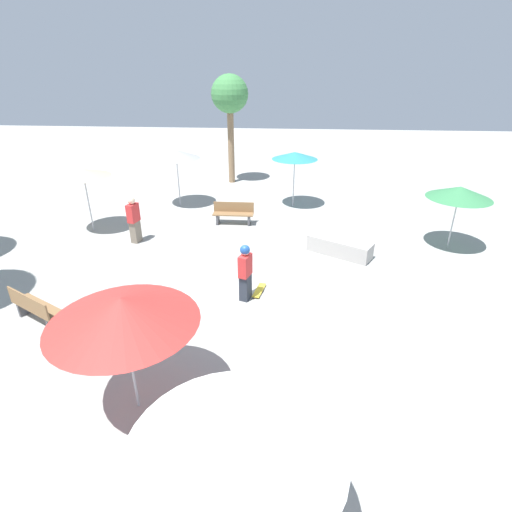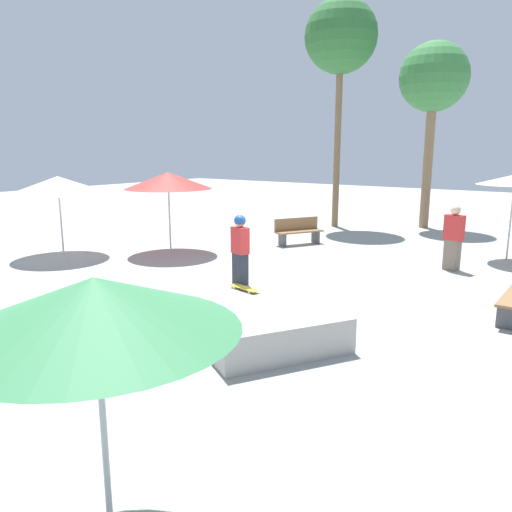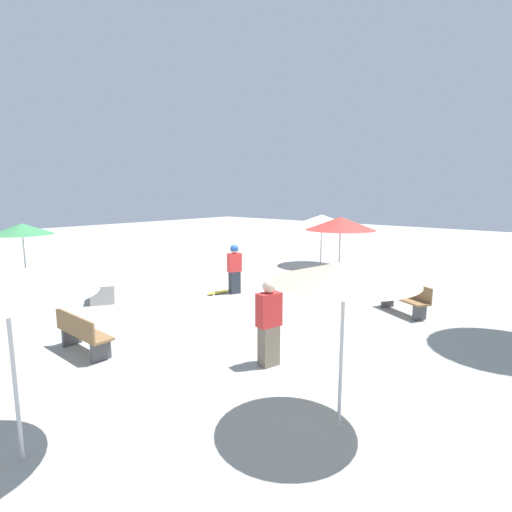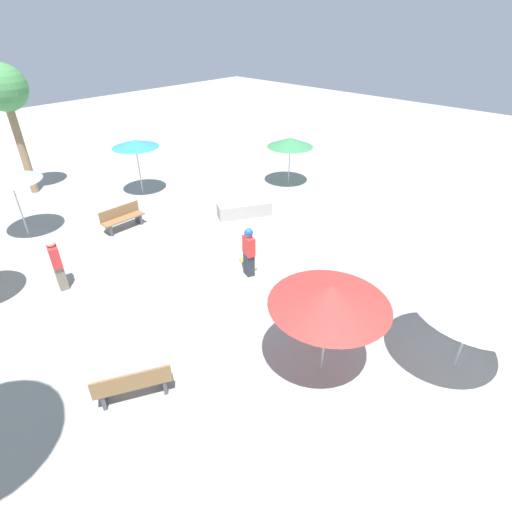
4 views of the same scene
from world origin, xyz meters
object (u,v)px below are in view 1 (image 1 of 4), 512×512
object	(u,v)px
shade_umbrella_white	(234,435)
bystander_watching	(134,220)
skater_main	(245,271)
shade_umbrella_teal	(295,156)
shade_umbrella_red	(122,310)
shade_umbrella_green	(460,192)
skateboard	(259,290)
shade_umbrella_grey	(176,154)
bench_far	(36,308)
shade_umbrella_tan	(83,173)
concrete_ledge	(340,247)
bench_near	(233,213)
palm_tree_center_right	(230,97)

from	to	relation	value
shade_umbrella_white	bystander_watching	world-z (taller)	shade_umbrella_white
skater_main	shade_umbrella_teal	xyz separation A→B (m)	(-1.31, -7.94, 1.37)
shade_umbrella_teal	shade_umbrella_red	size ratio (longest dim) A/B	0.94
shade_umbrella_green	bystander_watching	world-z (taller)	shade_umbrella_green
skateboard	bystander_watching	world-z (taller)	bystander_watching
shade_umbrella_grey	bystander_watching	size ratio (longest dim) A/B	1.47
shade_umbrella_white	shade_umbrella_grey	bearing A→B (deg)	-72.73
bench_far	shade_umbrella_tan	bearing A→B (deg)	130.74
shade_umbrella_teal	bystander_watching	bearing A→B (deg)	38.31
bench_far	shade_umbrella_grey	world-z (taller)	shade_umbrella_grey
shade_umbrella_white	concrete_ledge	bearing A→B (deg)	-104.20
skateboard	shade_umbrella_teal	distance (m)	7.92
bench_near	shade_umbrella_grey	bearing A→B (deg)	-37.72
bench_near	palm_tree_center_right	xyz separation A→B (m)	(0.88, -6.08, 3.83)
shade_umbrella_green	shade_umbrella_teal	world-z (taller)	shade_umbrella_teal
shade_umbrella_grey	shade_umbrella_tan	bearing A→B (deg)	50.86
skater_main	shade_umbrella_tan	world-z (taller)	shade_umbrella_tan
shade_umbrella_teal	shade_umbrella_red	xyz separation A→B (m)	(2.93, 11.84, -0.10)
concrete_ledge	bystander_watching	bearing A→B (deg)	-3.93
skateboard	bench_far	world-z (taller)	bench_far
bench_far	bench_near	bearing A→B (deg)	88.92
skater_main	shade_umbrella_white	xyz separation A→B (m)	(-0.53, 6.11, 1.18)
concrete_ledge	palm_tree_center_right	distance (m)	10.64
skateboard	palm_tree_center_right	bearing A→B (deg)	23.20
shade_umbrella_grey	shade_umbrella_teal	size ratio (longest dim) A/B	1.03
concrete_ledge	bench_near	world-z (taller)	bench_near
shade_umbrella_white	bench_far	bearing A→B (deg)	-39.88
bench_near	shade_umbrella_tan	xyz separation A→B (m)	(5.28, 1.11, 1.80)
shade_umbrella_tan	shade_umbrella_teal	world-z (taller)	shade_umbrella_teal
skateboard	bench_far	xyz separation A→B (m)	(5.34, 1.88, 0.37)
shade_umbrella_tan	shade_umbrella_teal	bearing A→B (deg)	-155.52
shade_umbrella_tan	bystander_watching	xyz separation A→B (m)	(-2.04, 0.95, -1.39)
palm_tree_center_right	shade_umbrella_red	bearing A→B (deg)	91.16
bench_near	shade_umbrella_red	xyz separation A→B (m)	(0.57, 9.47, 1.71)
shade_umbrella_teal	shade_umbrella_red	distance (m)	12.20
bystander_watching	palm_tree_center_right	bearing A→B (deg)	-2.20
bench_near	shade_umbrella_green	distance (m)	8.06
bench_near	shade_umbrella_white	bearing A→B (deg)	97.56
skateboard	shade_umbrella_grey	xyz separation A→B (m)	(4.09, -7.25, 2.22)
shade_umbrella_white	palm_tree_center_right	bearing A→B (deg)	-82.09
shade_umbrella_green	shade_umbrella_teal	xyz separation A→B (m)	(5.37, -4.03, 0.26)
bench_near	palm_tree_center_right	world-z (taller)	palm_tree_center_right
bench_far	shade_umbrella_tan	distance (m)	6.36
skateboard	shade_umbrella_tan	distance (m)	8.12
skater_main	bystander_watching	bearing A→B (deg)	69.47
skater_main	bench_near	xyz separation A→B (m)	(1.05, -5.57, -0.44)
bench_far	shade_umbrella_red	xyz separation A→B (m)	(-3.38, 2.41, 1.71)
skater_main	bench_far	bearing A→B (deg)	125.40
bench_near	shade_umbrella_tan	size ratio (longest dim) A/B	0.68
skateboard	shade_umbrella_teal	world-z (taller)	shade_umbrella_teal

